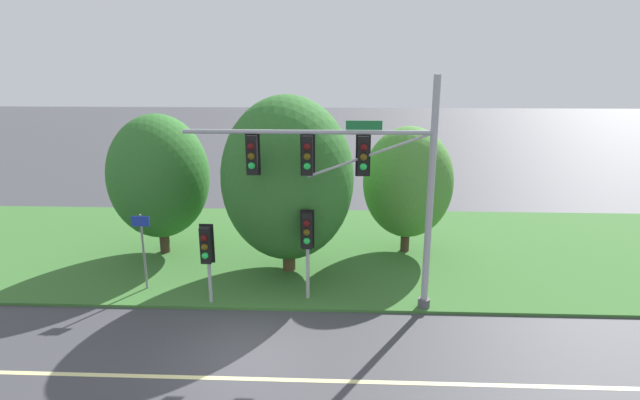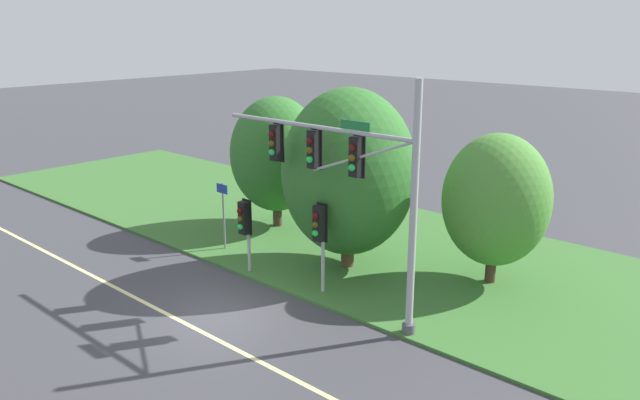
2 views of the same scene
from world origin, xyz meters
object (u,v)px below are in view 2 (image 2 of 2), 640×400
pedestrian_signal_further_along (320,229)px  tree_behind_signpost (496,200)px  tree_left_of_mast (349,172)px  tree_nearest_road (276,154)px  route_sign_post (223,208)px  traffic_signal_mast (349,173)px  pedestrian_signal_near_kerb (245,221)px

pedestrian_signal_further_along → tree_behind_signpost: tree_behind_signpost is taller
tree_left_of_mast → tree_nearest_road: bearing=163.3°
tree_behind_signpost → route_sign_post: bearing=-156.9°
tree_left_of_mast → traffic_signal_mast: bearing=-50.5°
traffic_signal_mast → tree_nearest_road: traffic_signal_mast is taller
tree_behind_signpost → tree_nearest_road: bearing=-176.8°
traffic_signal_mast → pedestrian_signal_near_kerb: traffic_signal_mast is taller
pedestrian_signal_further_along → tree_nearest_road: tree_nearest_road is taller
pedestrian_signal_further_along → traffic_signal_mast: bearing=-13.1°
pedestrian_signal_near_kerb → tree_nearest_road: size_ratio=0.47×
pedestrian_signal_near_kerb → tree_behind_signpost: (7.16, 5.28, 1.05)m
route_sign_post → tree_nearest_road: bearing=99.0°
tree_left_of_mast → tree_behind_signpost: (4.79, 2.24, -0.63)m
tree_behind_signpost → pedestrian_signal_further_along: bearing=-128.9°
route_sign_post → tree_behind_signpost: 10.67m
pedestrian_signal_further_along → tree_nearest_road: 7.75m
pedestrian_signal_further_along → tree_behind_signpost: size_ratio=0.59×
route_sign_post → tree_left_of_mast: tree_left_of_mast is taller
route_sign_post → tree_left_of_mast: (4.95, 1.92, 1.94)m
pedestrian_signal_further_along → route_sign_post: size_ratio=1.15×
pedestrian_signal_near_kerb → route_sign_post: bearing=156.5°
traffic_signal_mast → tree_behind_signpost: (2.36, 5.18, -1.51)m
tree_nearest_road → tree_behind_signpost: bearing=3.2°
tree_behind_signpost → pedestrian_signal_near_kerb: bearing=-143.6°
pedestrian_signal_near_kerb → tree_left_of_mast: bearing=52.1°
route_sign_post → tree_left_of_mast: size_ratio=0.41×
traffic_signal_mast → tree_behind_signpost: size_ratio=1.47×
pedestrian_signal_further_along → tree_left_of_mast: bearing=109.1°
tree_nearest_road → tree_behind_signpost: 10.32m
tree_left_of_mast → tree_behind_signpost: tree_left_of_mast is taller
traffic_signal_mast → pedestrian_signal_near_kerb: 5.45m
pedestrian_signal_near_kerb → pedestrian_signal_further_along: (3.27, 0.46, 0.33)m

